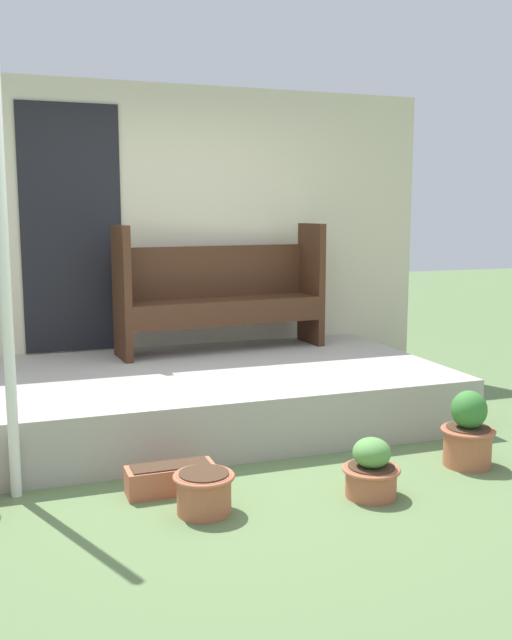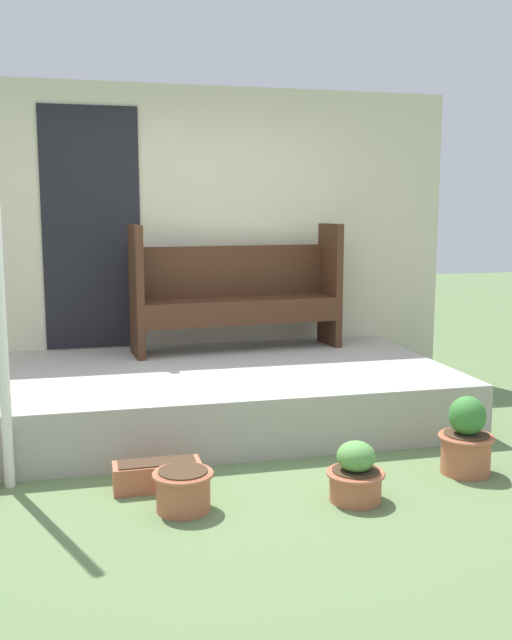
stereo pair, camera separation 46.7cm
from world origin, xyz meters
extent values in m
plane|color=#5B7547|center=(0.00, 0.00, 0.00)|extent=(24.00, 24.00, 0.00)
cube|color=#A8A399|center=(0.17, 1.00, 0.20)|extent=(3.31, 1.99, 0.39)
cube|color=beige|center=(0.17, 2.02, 1.30)|extent=(4.51, 0.06, 2.60)
cube|color=black|center=(-0.74, 1.98, 1.40)|extent=(0.80, 0.02, 2.00)
cylinder|color=white|center=(-1.27, -0.05, 1.19)|extent=(0.06, 0.06, 2.38)
cube|color=#422616|center=(-0.41, 1.56, 0.92)|extent=(0.09, 0.40, 1.05)
cube|color=#422616|center=(1.27, 1.70, 0.92)|extent=(0.09, 0.40, 1.05)
cube|color=#422616|center=(0.43, 1.63, 0.81)|extent=(1.65, 0.54, 0.04)
cube|color=#422616|center=(0.44, 1.44, 0.71)|extent=(1.62, 0.17, 0.16)
cube|color=#422616|center=(0.41, 1.81, 1.04)|extent=(1.62, 0.18, 0.43)
cylinder|color=#B26042|center=(-0.35, -0.61, 0.10)|extent=(0.28, 0.28, 0.21)
torus|color=#B26042|center=(-0.35, -0.61, 0.20)|extent=(0.32, 0.32, 0.02)
cylinder|color=#422D1E|center=(-0.35, -0.61, 0.21)|extent=(0.26, 0.26, 0.01)
cylinder|color=#B26042|center=(0.57, -0.71, 0.08)|extent=(0.28, 0.28, 0.17)
torus|color=#B26042|center=(0.57, -0.71, 0.15)|extent=(0.32, 0.32, 0.02)
cylinder|color=#422D1E|center=(0.57, -0.71, 0.17)|extent=(0.26, 0.26, 0.01)
ellipsoid|color=#599347|center=(0.57, -0.71, 0.25)|extent=(0.21, 0.21, 0.16)
cylinder|color=#B26042|center=(1.36, -0.48, 0.12)|extent=(0.29, 0.29, 0.24)
torus|color=#B26042|center=(1.36, -0.48, 0.22)|extent=(0.33, 0.33, 0.02)
cylinder|color=#422D1E|center=(1.36, -0.48, 0.24)|extent=(0.27, 0.27, 0.01)
ellipsoid|color=#387A33|center=(1.36, -0.48, 0.35)|extent=(0.22, 0.22, 0.23)
cube|color=#B26042|center=(-0.46, -0.28, 0.08)|extent=(0.49, 0.18, 0.15)
cube|color=#422D1E|center=(-0.46, -0.28, 0.16)|extent=(0.43, 0.15, 0.01)
camera|label=1|loc=(-1.27, -4.01, 1.55)|focal=40.00mm
camera|label=2|loc=(-0.82, -4.14, 1.55)|focal=40.00mm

